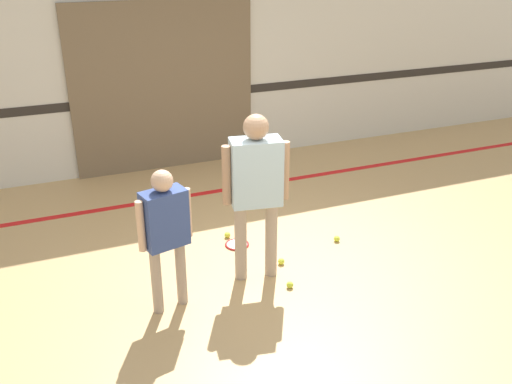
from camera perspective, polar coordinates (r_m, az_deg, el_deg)
ground_plane at (r=5.86m, az=1.40°, el=-7.58°), size 16.00×16.00×0.00m
wall_back at (r=8.15m, az=-7.63°, el=13.48°), size 16.00×0.07×3.20m
wall_panel at (r=8.12m, az=-9.17°, el=10.26°), size 2.56×0.05×2.34m
floor_stripe at (r=7.54m, az=-4.65°, el=-0.02°), size 14.40×0.10×0.01m
person_instructor at (r=5.25m, az=0.00°, el=1.13°), size 0.62×0.33×1.66m
person_student_left at (r=4.93m, az=-9.06°, el=-3.36°), size 0.50×0.29×1.34m
racket_spare_on_floor at (r=6.24m, az=-1.91°, el=-5.36°), size 0.34×0.52×0.03m
tennis_ball_near_instructor at (r=5.55m, az=3.41°, el=-9.25°), size 0.07×0.07×0.07m
tennis_ball_by_spare_racket at (r=6.40m, az=-2.88°, el=-4.31°), size 0.07×0.07×0.07m
tennis_ball_stray_left at (r=6.38m, az=8.09°, el=-4.65°), size 0.07×0.07×0.07m
tennis_ball_stray_right at (r=5.91m, az=2.54°, el=-6.95°), size 0.07×0.07×0.07m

